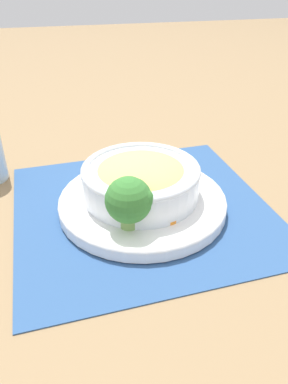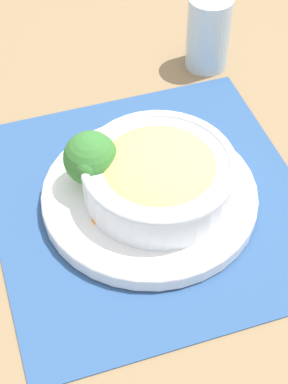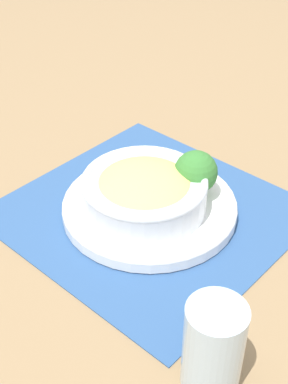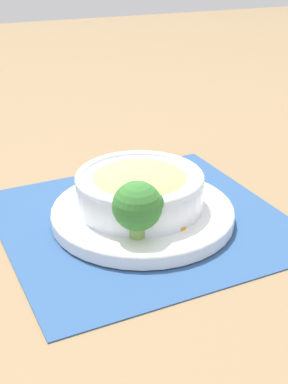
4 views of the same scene
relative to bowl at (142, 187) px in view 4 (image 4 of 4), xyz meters
name	(u,v)px [view 4 (image 4 of 4)]	position (x,y,z in m)	size (l,w,h in m)	color
ground_plane	(143,221)	(0.00, 0.01, -0.05)	(4.00, 4.00, 0.00)	#8C704C
placemat	(143,220)	(0.00, 0.01, -0.05)	(0.43, 0.41, 0.00)	#2D5184
plate	(143,212)	(0.00, 0.01, -0.04)	(0.27, 0.27, 0.02)	white
bowl	(142,187)	(0.00, 0.00, 0.00)	(0.19, 0.19, 0.06)	silver
broccoli_floret	(138,206)	(0.04, 0.08, 0.01)	(0.07, 0.07, 0.08)	#759E51
carrot_slice_near	(172,222)	(-0.02, 0.07, -0.03)	(0.05, 0.05, 0.01)	orange
carrot_slice_middle	(180,217)	(-0.03, 0.06, -0.03)	(0.05, 0.05, 0.01)	orange
carrot_slice_far	(183,212)	(-0.05, 0.05, -0.03)	(0.05, 0.05, 0.01)	orange
carrot_slice_extra	(183,206)	(-0.05, 0.03, -0.03)	(0.05, 0.05, 0.01)	orange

